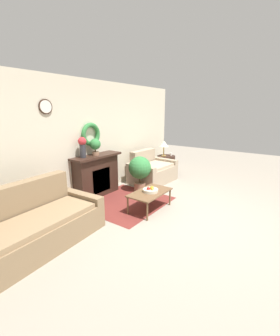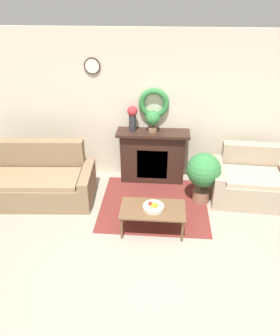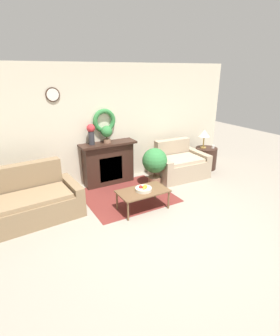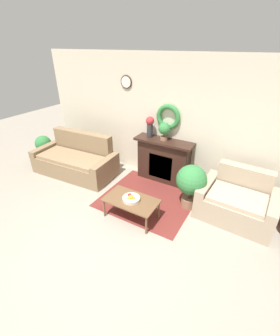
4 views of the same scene
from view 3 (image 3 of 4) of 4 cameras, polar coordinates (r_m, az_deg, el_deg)
ground_plane at (r=4.49m, az=7.68°, el=-14.16°), size 16.00×16.00×0.00m
floor_rug at (r=5.69m, az=-2.76°, el=-5.96°), size 1.80×1.65×0.01m
wall_back at (r=6.15m, az=-7.18°, el=9.28°), size 6.80×0.16×2.70m
fireplace at (r=6.16m, az=-6.91°, el=1.10°), size 1.30×0.41×1.00m
couch_left at (r=5.14m, az=-24.24°, el=-7.09°), size 2.03×1.07×0.95m
loveseat_right at (r=6.66m, az=8.38°, el=0.78°), size 1.34×0.99×0.88m
coffee_table at (r=5.02m, az=0.63°, el=-5.32°), size 0.96×0.55×0.39m
fruit_bowl at (r=4.98m, az=0.79°, el=-4.54°), size 0.31×0.31×0.12m
side_table_by_loveseat at (r=7.35m, az=14.10°, el=2.10°), size 0.58×0.58×0.58m
table_lamp at (r=7.17m, az=13.82°, el=7.23°), size 0.30×0.30×0.49m
mug at (r=7.28m, az=15.61°, el=4.50°), size 0.08×0.08×0.08m
vase_on_mantel_left at (r=5.83m, az=-10.60°, el=7.57°), size 0.18×0.18×0.46m
potted_plant_on_mantel at (r=5.94m, az=-7.27°, el=7.66°), size 0.25×0.25×0.38m
potted_plant_floor_by_loveseat at (r=5.98m, az=3.22°, el=1.22°), size 0.57×0.57×0.89m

